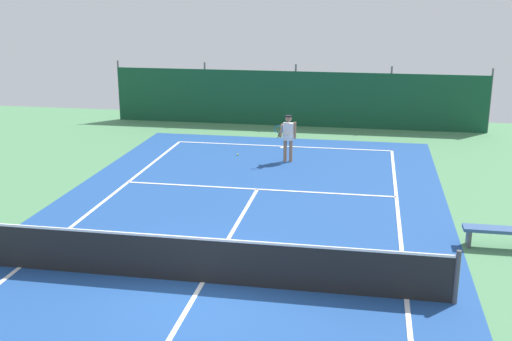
# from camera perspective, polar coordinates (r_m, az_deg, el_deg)

# --- Properties ---
(ground_plane) EXTENTS (36.00, 36.00, 0.00)m
(ground_plane) POSITION_cam_1_polar(r_m,az_deg,el_deg) (13.37, -4.79, -9.99)
(ground_plane) COLOR #4C8456
(court_surface) EXTENTS (11.02, 26.60, 0.01)m
(court_surface) POSITION_cam_1_polar(r_m,az_deg,el_deg) (13.37, -4.79, -9.98)
(court_surface) COLOR #1E478C
(court_surface) RESTS_ON ground
(tennis_net) EXTENTS (10.12, 0.10, 1.10)m
(tennis_net) POSITION_cam_1_polar(r_m,az_deg,el_deg) (13.15, -4.84, -7.99)
(tennis_net) COLOR black
(tennis_net) RESTS_ON ground
(back_fence) EXTENTS (16.30, 0.98, 2.70)m
(back_fence) POSITION_cam_1_polar(r_m,az_deg,el_deg) (28.48, 3.63, 5.53)
(back_fence) COLOR #14472D
(back_fence) RESTS_ON ground
(tennis_player) EXTENTS (0.71, 0.76, 1.64)m
(tennis_player) POSITION_cam_1_polar(r_m,az_deg,el_deg) (22.04, 2.89, 3.21)
(tennis_player) COLOR #9E7051
(tennis_player) RESTS_ON ground
(tennis_ball_near_player) EXTENTS (0.07, 0.07, 0.07)m
(tennis_ball_near_player) POSITION_cam_1_polar(r_m,az_deg,el_deg) (23.08, -1.65, 1.44)
(tennis_ball_near_player) COLOR #CCDB33
(tennis_ball_near_player) RESTS_ON ground
(parked_car) EXTENTS (2.35, 4.37, 1.68)m
(parked_car) POSITION_cam_1_polar(r_m,az_deg,el_deg) (30.99, 8.60, 6.57)
(parked_car) COLOR navy
(parked_car) RESTS_ON ground
(courtside_bench) EXTENTS (1.60, 0.40, 0.49)m
(courtside_bench) POSITION_cam_1_polar(r_m,az_deg,el_deg) (15.89, 20.91, -5.24)
(courtside_bench) COLOR #335184
(courtside_bench) RESTS_ON ground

